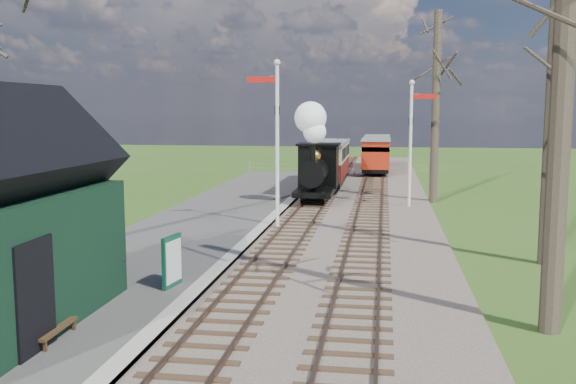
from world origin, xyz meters
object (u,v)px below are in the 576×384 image
semaphore_near (275,132)px  locomotive (316,159)px  bench (48,321)px  coach (327,161)px  red_carriage_a (376,155)px  red_carriage_b (377,150)px  semaphore_far (412,134)px  person (117,263)px  sign_board (172,261)px

semaphore_near → locomotive: (0.76, 6.75, -1.51)m
locomotive → bench: size_ratio=3.47×
coach → red_carriage_a: 7.93m
red_carriage_b → semaphore_far: bearing=-84.9°
red_carriage_b → bench: (-5.52, -38.21, -0.83)m
semaphore_far → red_carriage_b: (-1.77, 19.81, -1.97)m
coach → red_carriage_b: (2.60, 12.99, -0.16)m
person → semaphore_far: bearing=-11.8°
coach → red_carriage_b: 13.25m
sign_board → person: bearing=-152.1°
locomotive → bench: (-2.91, -19.15, -1.56)m
semaphore_near → red_carriage_b: bearing=82.6°
locomotive → person: locomotive is taller
semaphore_near → person: semaphore_near is taller
semaphore_far → coach: size_ratio=0.78×
semaphore_near → locomotive: bearing=83.6°
locomotive → red_carriage_a: size_ratio=0.98×
red_carriage_b → person: (-5.54, -35.00, -0.50)m
semaphore_near → sign_board: bearing=-96.9°
locomotive → sign_board: locomotive is taller
red_carriage_b → bench: 38.61m
sign_board → bench: size_ratio=0.94×
bench → locomotive: bearing=81.4°
coach → sign_board: bearing=-94.8°
person → locomotive: bearing=3.5°
coach → bench: bearing=-96.6°
person → bench: bearing=-165.8°
semaphore_far → bench: (-7.30, -18.40, -2.80)m
red_carriage_b → coach: bearing=-101.3°
red_carriage_b → semaphore_near: bearing=-97.4°
semaphore_near → bench: semaphore_near is taller
semaphore_far → coach: bearing=122.7°
semaphore_far → sign_board: (-6.19, -14.60, -2.53)m
semaphore_near → sign_board: 9.11m
locomotive → person: size_ratio=3.35×
bench → person: 3.22m
red_carriage_b → person: red_carriage_b is taller
locomotive → bench: bearing=-98.6°
semaphore_far → coach: 8.30m
locomotive → sign_board: (-1.80, -15.35, -1.29)m
semaphore_far → person: semaphore_far is taller
red_carriage_b → red_carriage_a: bearing=-90.0°
semaphore_near → coach: semaphore_near is taller
locomotive → red_carriage_a: 13.83m
red_carriage_b → person: size_ratio=3.40×
red_carriage_b → bench: size_ratio=3.53×
locomotive → semaphore_far: bearing=-9.7°
red_carriage_b → sign_board: size_ratio=3.74×
red_carriage_a → sign_board: red_carriage_a is taller
semaphore_far → person: bearing=-115.7°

